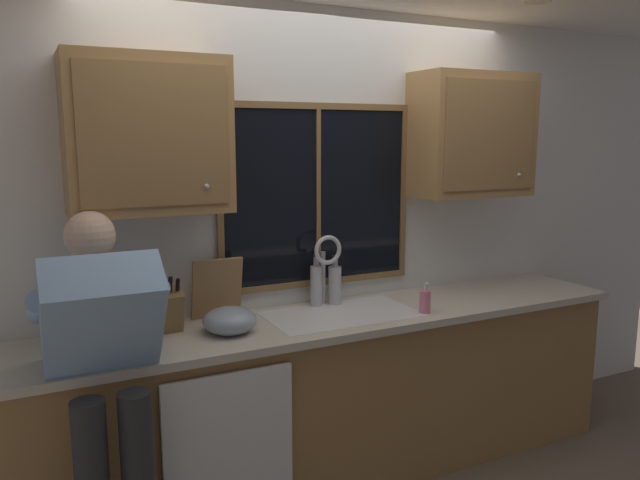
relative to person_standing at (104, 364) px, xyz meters
The scene contains 22 objects.
back_wall 1.43m from the person_standing, 28.54° to the left, with size 5.71×0.12×2.55m, color silver.
ceiling_downlight_right 2.73m from the person_standing, ahead, with size 0.14×0.14×0.01m, color #FFEAB2.
window_glass 1.49m from the person_standing, 25.78° to the left, with size 1.10×0.02×0.95m, color black.
window_frame_top 1.74m from the person_standing, 25.40° to the left, with size 1.17×0.02×0.04m, color brown.
window_frame_bottom 1.38m from the person_standing, 25.40° to the left, with size 1.17×0.02×0.04m, color brown.
window_frame_left 1.06m from the person_standing, 41.16° to the left, with size 0.04×0.02×0.95m, color brown.
window_frame_right 1.99m from the person_standing, 18.05° to the left, with size 0.04×0.02×0.95m, color brown.
window_mullion_center 1.49m from the person_standing, 25.32° to the left, with size 0.02×0.02×0.95m, color brown.
lower_cabinet_run 1.37m from the person_standing, 14.51° to the left, with size 3.31×0.58×0.88m, color olive.
countertop 1.26m from the person_standing, 13.63° to the left, with size 3.37×0.62×0.04m, color beige.
dishwasher_front 0.71m from the person_standing, ahead, with size 0.60×0.02×0.74m, color white.
upper_cabinet_left 1.05m from the person_standing, 55.83° to the left, with size 0.73×0.36×0.72m.
upper_cabinet_right 2.41m from the person_standing, 11.33° to the left, with size 0.73×0.36×0.72m.
sink 1.29m from the person_standing, 13.92° to the left, with size 0.80×0.46×0.21m.
faucet 1.36m from the person_standing, 21.33° to the left, with size 0.18×0.09×0.40m.
person_standing is the anchor object (origin of this frame).
knife_block 0.54m from the person_standing, 49.26° to the left, with size 0.12×0.18×0.32m.
cutting_board 0.83m from the person_standing, 39.87° to the left, with size 0.26×0.02×0.33m, color #997047.
mixing_bowl 0.67m from the person_standing, 24.16° to the left, with size 0.26×0.26×0.13m, color #8C99A8.
soap_dispenser 1.66m from the person_standing, ahead, with size 0.06×0.07×0.17m.
bottle_green_glass 1.30m from the person_standing, 23.13° to the left, with size 0.06×0.06×0.29m.
bottle_tall_clear 1.39m from the person_standing, 20.80° to the left, with size 0.07×0.07×0.28m.
Camera 1 is at (-1.49, -3.08, 1.86)m, focal length 34.41 mm.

